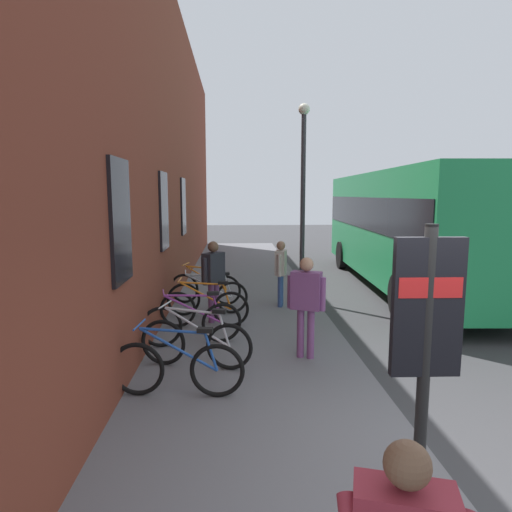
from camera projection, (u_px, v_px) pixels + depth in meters
The scene contains 15 objects.
ground at pixel (366, 314), 10.17m from camera, with size 60.00×60.00×0.00m, color #38383A.
sidewalk_pavement at pixel (245, 294), 12.00m from camera, with size 24.00×3.50×0.12m, color slate.
station_facade at pixel (170, 152), 12.35m from camera, with size 22.00×0.65×7.86m.
bicycle_beside_lamp at pixel (178, 368), 5.73m from camera, with size 0.48×1.77×0.97m.
bicycle_leaning_wall at pixel (196, 343), 6.69m from camera, with size 0.58×1.74×0.97m.
bicycle_end_of_row at pixel (193, 323), 7.72m from camera, with size 0.53×1.75×0.97m.
bicycle_by_door at pixel (205, 308), 8.74m from camera, with size 0.48×1.77×0.97m.
bicycle_nearest_sign at pixel (208, 297), 9.66m from camera, with size 0.48×1.76×0.97m.
bicycle_mid_rack at pixel (205, 288), 10.60m from camera, with size 0.58×1.74×0.97m.
transit_info_sign at pixel (426, 326), 3.44m from camera, with size 0.10×0.55×2.40m.
city_bus at pixel (406, 223), 12.92m from camera, with size 10.61×3.03×3.35m.
pedestrian_crossing_street at pixel (281, 267), 10.31m from camera, with size 0.58×0.33×1.55m.
pedestrian_near_bus at pixel (306, 297), 7.02m from camera, with size 0.40×0.58×1.64m.
pedestrian_by_facade at pixel (213, 273), 9.04m from camera, with size 0.53×0.48×1.68m.
street_lamp at pixel (303, 184), 11.00m from camera, with size 0.28×0.28×4.82m.
Camera 1 is at (-3.75, 2.01, 2.74)m, focal length 30.96 mm.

